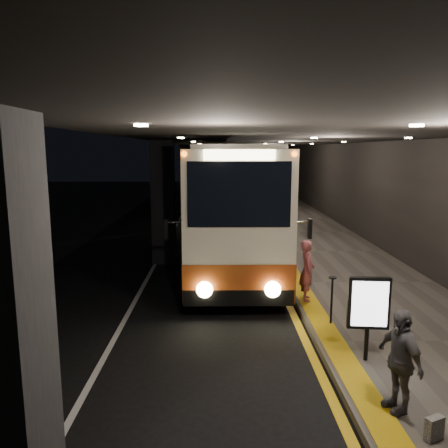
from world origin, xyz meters
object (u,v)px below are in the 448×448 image
object	(u,v)px
coach_main	(231,206)
coach_third	(222,173)
passenger_boarding	(307,270)
stanchion_post	(332,301)
passenger_waiting_grey	(400,360)
coach_second	(223,180)
bag_polka	(434,428)
info_sign	(369,305)

from	to	relation	value
coach_main	coach_third	distance (m)	24.43
passenger_boarding	stanchion_post	distance (m)	1.64
passenger_waiting_grey	stanchion_post	world-z (taller)	passenger_waiting_grey
coach_second	passenger_boarding	world-z (taller)	coach_second
coach_main	passenger_boarding	xyz separation A→B (m)	(1.85, -5.37, -1.01)
passenger_waiting_grey	bag_polka	xyz separation A→B (m)	(0.23, -0.71, -0.64)
bag_polka	info_sign	size ratio (longest dim) A/B	0.20
coach_main	coach_second	bearing A→B (deg)	90.29
coach_main	coach_second	xyz separation A→B (m)	(-0.11, 14.69, -0.04)
info_sign	bag_polka	bearing A→B (deg)	-80.19
coach_third	info_sign	size ratio (longest dim) A/B	7.85
coach_second	coach_third	bearing A→B (deg)	91.80
coach_main	passenger_boarding	size ratio (longest dim) A/B	8.16
passenger_boarding	passenger_waiting_grey	size ratio (longest dim) A/B	1.00
passenger_boarding	bag_polka	bearing A→B (deg)	-167.40
coach_third	stanchion_post	bearing A→B (deg)	-89.08
coach_second	bag_polka	xyz separation A→B (m)	(2.58, -25.70, -1.61)
coach_main	stanchion_post	distance (m)	7.39
coach_main	stanchion_post	size ratio (longest dim) A/B	12.07
coach_third	passenger_boarding	distance (m)	29.88
coach_third	passenger_waiting_grey	world-z (taller)	coach_third
passenger_waiting_grey	bag_polka	bearing A→B (deg)	2.48
passenger_waiting_grey	coach_main	bearing A→B (deg)	176.78
coach_second	coach_third	size ratio (longest dim) A/B	1.01
coach_main	bag_polka	xyz separation A→B (m)	(2.47, -11.01, -1.65)
coach_second	coach_third	xyz separation A→B (m)	(0.02, 9.74, -0.02)
coach_third	info_sign	world-z (taller)	coach_third
info_sign	stanchion_post	distance (m)	1.84
passenger_boarding	coach_third	bearing A→B (deg)	10.00
coach_main	bag_polka	distance (m)	11.40
stanchion_post	coach_second	bearing A→B (deg)	95.78
coach_main	passenger_boarding	distance (m)	5.77
bag_polka	passenger_waiting_grey	bearing A→B (deg)	107.97
coach_main	passenger_waiting_grey	xyz separation A→B (m)	(2.24, -10.30, -1.01)
coach_main	info_sign	world-z (taller)	coach_main
coach_second	passenger_waiting_grey	size ratio (longest dim) A/B	7.98
bag_polka	coach_main	bearing A→B (deg)	102.64
coach_second	passenger_waiting_grey	distance (m)	25.12
coach_second	passenger_boarding	size ratio (longest dim) A/B	7.96
stanchion_post	bag_polka	bearing A→B (deg)	-84.57
coach_main	stanchion_post	xyz separation A→B (m)	(2.09, -6.97, -1.27)
stanchion_post	coach_main	bearing A→B (deg)	106.66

